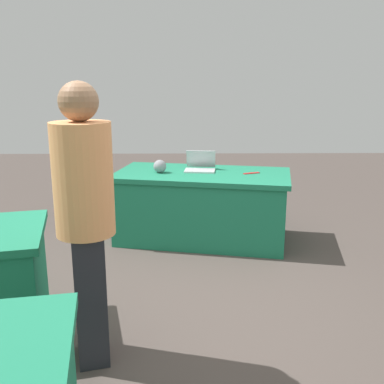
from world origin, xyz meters
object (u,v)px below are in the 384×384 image
laptop_silver (200,167)px  yarn_ball (160,166)px  scissors_red (251,173)px  person_organiser (85,213)px  table_foreground (202,206)px  chair_near_front (85,176)px

laptop_silver → yarn_ball: laptop_silver is taller
yarn_ball → scissors_red: 0.96m
person_organiser → yarn_ball: person_organiser is taller
table_foreground → yarn_ball: size_ratio=14.55×
person_organiser → chair_near_front: bearing=178.1°
chair_near_front → scissors_red: size_ratio=5.35×
table_foreground → chair_near_front: size_ratio=2.04×
scissors_red → person_organiser: bearing=36.8°
chair_near_front → person_organiser: bearing=-132.5°
table_foreground → person_organiser: size_ratio=1.17×
scissors_red → laptop_silver: bearing=-39.4°
chair_near_front → laptop_silver: (-1.37, 0.56, 0.22)m
table_foreground → person_organiser: bearing=70.4°
person_organiser → scissors_red: 2.44m
person_organiser → laptop_silver: (-0.74, -2.24, -0.17)m
person_organiser → scissors_red: person_organiser is taller
laptop_silver → chair_near_front: bearing=-15.6°
chair_near_front → yarn_ball: bearing=-90.4°
laptop_silver → scissors_red: 0.56m
table_foreground → person_organiser: person_organiser is taller
table_foreground → laptop_silver: size_ratio=5.63×
chair_near_front → yarn_ball: 1.18m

